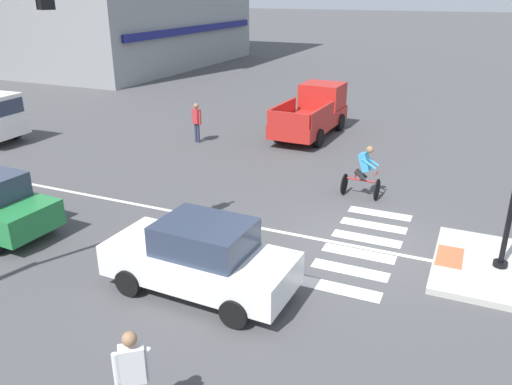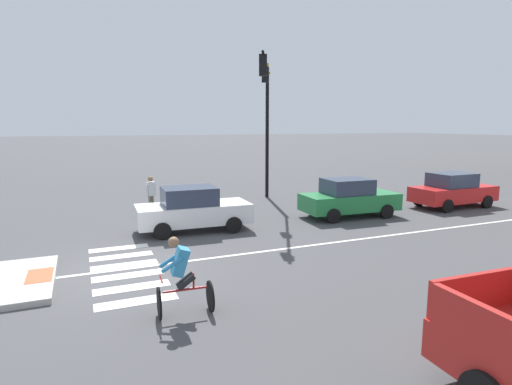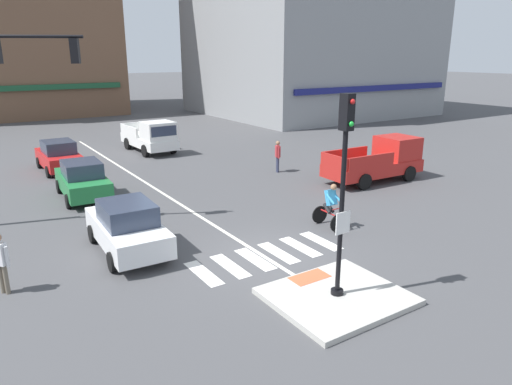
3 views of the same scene
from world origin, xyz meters
The scene contains 21 objects.
ground_plane centered at (0.00, 0.00, 0.00)m, with size 300.00×300.00×0.00m, color #474749.
traffic_island centered at (0.00, -3.01, 0.07)m, with size 3.31×2.89×0.15m, color #B2AFA8.
tactile_pad_front centered at (0.00, -1.92, 0.15)m, with size 1.10×0.60×0.01m, color #DB5B38.
signal_pole centered at (0.00, -3.02, 3.17)m, with size 0.44×0.38×5.02m.
crosswalk_stripe_a centered at (-2.20, 0.16, 0.00)m, with size 0.44×1.80×0.01m, color silver.
crosswalk_stripe_b centered at (-1.32, 0.16, 0.00)m, with size 0.44×1.80×0.01m, color silver.
crosswalk_stripe_c centered at (-0.44, 0.16, 0.00)m, with size 0.44×1.80×0.01m, color silver.
crosswalk_stripe_d centered at (0.44, 0.16, 0.00)m, with size 0.44×1.80×0.01m, color silver.
crosswalk_stripe_e centered at (1.32, 0.16, 0.00)m, with size 0.44×1.80×0.01m, color silver.
crosswalk_stripe_f centered at (2.20, 0.16, 0.00)m, with size 0.44×1.80×0.01m, color silver.
lane_centre_line centered at (-0.10, 10.00, 0.00)m, with size 0.14×28.00×0.01m, color silver.
building_corner_left centered at (-1.68, 45.77, 10.09)m, with size 20.28×17.60×20.15m.
building_corner_right centered at (25.04, 29.03, 8.85)m, with size 21.27×19.74×17.67m.
car_white_westbound_near centered at (-3.46, 2.89, 0.81)m, with size 1.96×4.16×1.64m.
car_red_westbound_distant centered at (-3.08, 15.38, 0.81)m, with size 1.90×4.13×1.64m.
car_green_westbound_far centered at (-3.23, 9.60, 0.81)m, with size 2.00×4.18×1.64m.
pickup_truck_white_eastbound_distant centered at (2.88, 17.40, 0.98)m, with size 2.20×5.17×2.08m.
pickup_truck_red_cross_right centered at (9.87, 4.68, 0.98)m, with size 5.17×2.20×2.08m.
cyclist centered at (3.27, 0.94, 0.87)m, with size 0.72×1.13×1.68m.
pedestrian_at_curb_left centered at (-7.07, 1.96, 0.98)m, with size 0.39×0.45×1.67m.
pedestrian_waiting_far_side centered at (6.57, 8.77, 0.98)m, with size 0.34×0.51×1.67m.
Camera 3 is at (-7.53, -10.80, 6.00)m, focal length 32.63 mm.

